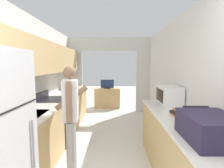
{
  "coord_description": "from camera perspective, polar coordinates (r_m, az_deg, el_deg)",
  "views": [
    {
      "loc": [
        0.16,
        -0.83,
        1.6
      ],
      "look_at": [
        0.11,
        3.36,
        1.14
      ],
      "focal_mm": 28.0,
      "sensor_mm": 36.0,
      "label": 1
    }
  ],
  "objects": [
    {
      "name": "wall_left",
      "position": [
        3.47,
        -24.41,
        3.28
      ],
      "size": [
        0.38,
        7.39,
        2.5
      ],
      "color": "silver",
      "rests_on": "ground_plane"
    },
    {
      "name": "wall_far_with_doorway",
      "position": [
        5.85,
        -0.94,
        4.91
      ],
      "size": [
        3.11,
        0.06,
        2.5
      ],
      "color": "silver",
      "rests_on": "ground_plane"
    },
    {
      "name": "tv_cabinet",
      "position": [
        6.56,
        -1.53,
        -4.55
      ],
      "size": [
        0.94,
        0.42,
        0.73
      ],
      "color": "tan",
      "rests_on": "ground_plane"
    },
    {
      "name": "suitcase",
      "position": [
        1.9,
        29.38,
        -12.32
      ],
      "size": [
        0.46,
        0.6,
        0.26
      ],
      "color": "#231E38",
      "rests_on": "counter_right"
    },
    {
      "name": "counter_left",
      "position": [
        4.15,
        -16.7,
        -10.05
      ],
      "size": [
        0.62,
        3.97,
        0.9
      ],
      "color": "tan",
      "rests_on": "ground_plane"
    },
    {
      "name": "microwave",
      "position": [
        3.31,
        18.23,
        -3.45
      ],
      "size": [
        0.35,
        0.52,
        0.32
      ],
      "color": "white",
      "rests_on": "counter_right"
    },
    {
      "name": "book_stack",
      "position": [
        2.6,
        21.58,
        -8.85
      ],
      "size": [
        0.24,
        0.29,
        0.09
      ],
      "color": "#C67028",
      "rests_on": "counter_right"
    },
    {
      "name": "range_oven",
      "position": [
        3.88,
        -17.88,
        -11.16
      ],
      "size": [
        0.66,
        0.74,
        1.04
      ],
      "color": "black",
      "rests_on": "ground_plane"
    },
    {
      "name": "television",
      "position": [
        6.44,
        -1.56,
        -0.07
      ],
      "size": [
        0.48,
        0.16,
        0.32
      ],
      "color": "black",
      "rests_on": "tv_cabinet"
    },
    {
      "name": "person",
      "position": [
        2.66,
        -13.32,
        -10.39
      ],
      "size": [
        0.51,
        0.4,
        1.58
      ],
      "rotation": [
        0.0,
        0.0,
        1.7
      ],
      "color": "#9E9E9E",
      "rests_on": "ground_plane"
    },
    {
      "name": "wall_right",
      "position": [
        3.01,
        24.63,
        -0.95
      ],
      "size": [
        0.06,
        7.39,
        2.5
      ],
      "color": "silver",
      "rests_on": "ground_plane"
    },
    {
      "name": "counter_right",
      "position": [
        2.7,
        21.08,
        -19.3
      ],
      "size": [
        0.62,
        2.36,
        0.9
      ],
      "color": "tan",
      "rests_on": "ground_plane"
    }
  ]
}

